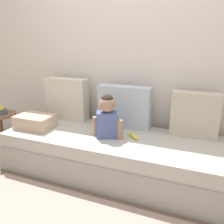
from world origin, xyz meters
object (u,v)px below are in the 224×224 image
at_px(throw_pillow_center, 124,107).
at_px(throw_pillow_right, 195,115).
at_px(side_table, 1,121).
at_px(couch, 115,154).
at_px(folded_blanket, 35,121).
at_px(throw_pillow_left, 67,99).
at_px(banana, 133,136).
at_px(toddler, 107,116).

height_order(throw_pillow_center, throw_pillow_right, throw_pillow_center).
distance_m(throw_pillow_right, side_table, 2.34).
xyz_separation_m(throw_pillow_center, throw_pillow_right, (0.73, 0.00, -0.01)).
relative_size(couch, folded_blanket, 5.91).
relative_size(throw_pillow_center, side_table, 1.27).
height_order(throw_pillow_left, throw_pillow_right, throw_pillow_left).
bearing_deg(couch, throw_pillow_right, 22.35).
distance_m(throw_pillow_center, banana, 0.39).
distance_m(throw_pillow_right, folded_blanket, 1.69).
distance_m(banana, folded_blanket, 1.10).
distance_m(throw_pillow_center, throw_pillow_right, 0.73).
relative_size(throw_pillow_center, banana, 3.40).
relative_size(throw_pillow_right, banana, 2.67).
bearing_deg(couch, throw_pillow_left, 157.65).
relative_size(couch, throw_pillow_center, 4.10).
bearing_deg(throw_pillow_center, folded_blanket, -155.99).
distance_m(couch, folded_blanket, 0.95).
bearing_deg(couch, folded_blanket, -173.65).
xyz_separation_m(couch, throw_pillow_left, (-0.73, 0.30, 0.46)).
bearing_deg(side_table, throw_pillow_center, 9.53).
xyz_separation_m(couch, throw_pillow_right, (0.73, 0.30, 0.43)).
height_order(couch, folded_blanket, folded_blanket).
bearing_deg(toddler, throw_pillow_left, 152.49).
xyz_separation_m(throw_pillow_center, side_table, (-1.58, -0.27, -0.29)).
bearing_deg(side_table, toddler, -3.24).
bearing_deg(toddler, banana, 17.62).
xyz_separation_m(toddler, side_table, (-1.52, 0.09, -0.29)).
height_order(throw_pillow_left, folded_blanket, throw_pillow_left).
bearing_deg(throw_pillow_right, banana, -153.42).
bearing_deg(toddler, side_table, 176.76).
bearing_deg(throw_pillow_right, toddler, -156.07).
relative_size(throw_pillow_right, toddler, 1.03).
relative_size(throw_pillow_left, throw_pillow_center, 0.90).
relative_size(banana, side_table, 0.37).
height_order(throw_pillow_left, side_table, throw_pillow_left).
distance_m(couch, throw_pillow_left, 0.92).
xyz_separation_m(throw_pillow_right, toddler, (-0.79, -0.35, 0.00)).
distance_m(toddler, side_table, 1.55).
relative_size(throw_pillow_left, throw_pillow_right, 1.14).
relative_size(throw_pillow_left, folded_blanket, 1.29).
height_order(throw_pillow_left, banana, throw_pillow_left).
xyz_separation_m(throw_pillow_center, folded_blanket, (-0.90, -0.40, -0.16)).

